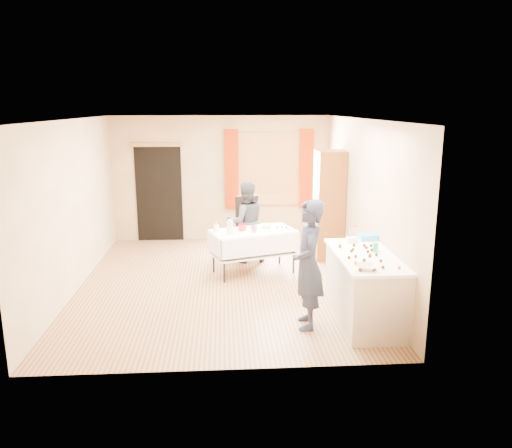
{
  "coord_description": "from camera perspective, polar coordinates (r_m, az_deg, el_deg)",
  "views": [
    {
      "loc": [
        0.04,
        -7.67,
        2.8
      ],
      "look_at": [
        0.55,
        0.0,
        0.97
      ],
      "focal_mm": 35.0,
      "sensor_mm": 36.0,
      "label": 1
    }
  ],
  "objects": [
    {
      "name": "cup_rainbow",
      "position": [
        8.26,
        -0.23,
        -0.58
      ],
      "size": [
        0.19,
        0.19,
        0.11
      ],
      "primitive_type": "imported",
      "rotation": [
        0.0,
        0.0,
        0.33
      ],
      "color": "red",
      "rests_on": "party_table"
    },
    {
      "name": "floor",
      "position": [
        8.17,
        -3.89,
        -6.75
      ],
      "size": [
        4.5,
        5.5,
        0.02
      ],
      "primitive_type": "cube",
      "color": "#9E7047",
      "rests_on": "ground"
    },
    {
      "name": "wall_front",
      "position": [
        5.13,
        -4.12,
        -3.63
      ],
      "size": [
        4.5,
        0.02,
        2.6
      ],
      "primitive_type": "cube",
      "color": "tan",
      "rests_on": "floor"
    },
    {
      "name": "ceiling",
      "position": [
        7.67,
        -4.21,
        11.95
      ],
      "size": [
        4.5,
        5.5,
        0.02
      ],
      "primitive_type": "cube",
      "color": "white",
      "rests_on": "floor"
    },
    {
      "name": "small_bowl",
      "position": [
        8.59,
        1.16,
        -0.2
      ],
      "size": [
        0.33,
        0.33,
        0.06
      ],
      "primitive_type": "imported",
      "rotation": [
        0.0,
        0.0,
        0.4
      ],
      "color": "white",
      "rests_on": "party_table"
    },
    {
      "name": "wall_left",
      "position": [
        8.14,
        -20.16,
        1.97
      ],
      "size": [
        0.02,
        5.5,
        2.6
      ],
      "primitive_type": "cube",
      "color": "tan",
      "rests_on": "floor"
    },
    {
      "name": "pastry_tray",
      "position": [
        8.47,
        2.99,
        -0.54
      ],
      "size": [
        0.34,
        0.32,
        0.02
      ],
      "primitive_type": "cube",
      "rotation": [
        0.0,
        0.0,
        0.59
      ],
      "color": "white",
      "rests_on": "party_table"
    },
    {
      "name": "cup_red",
      "position": [
        8.37,
        -1.59,
        -0.39
      ],
      "size": [
        0.18,
        0.18,
        0.11
      ],
      "primitive_type": "imported",
      "rotation": [
        0.0,
        0.0,
        0.14
      ],
      "color": "red",
      "rests_on": "party_table"
    },
    {
      "name": "wall_back",
      "position": [
        10.53,
        -4.01,
        5.19
      ],
      "size": [
        4.5,
        0.02,
        2.6
      ],
      "primitive_type": "cube",
      "color": "tan",
      "rests_on": "floor"
    },
    {
      "name": "wall_right",
      "position": [
        8.12,
        12.13,
        2.46
      ],
      "size": [
        0.02,
        5.5,
        2.6
      ],
      "primitive_type": "cube",
      "color": "tan",
      "rests_on": "floor"
    },
    {
      "name": "chair",
      "position": [
        9.6,
        -0.68,
        -1.49
      ],
      "size": [
        0.56,
        0.56,
        1.11
      ],
      "rotation": [
        0.0,
        0.0,
        0.28
      ],
      "color": "black",
      "rests_on": "floor"
    },
    {
      "name": "cake_balls",
      "position": [
        6.54,
        12.35,
        -3.51
      ],
      "size": [
        0.53,
        1.12,
        0.04
      ],
      "color": "#3F2314",
      "rests_on": "counter"
    },
    {
      "name": "soda_can",
      "position": [
        6.77,
        13.5,
        -2.64
      ],
      "size": [
        0.08,
        0.08,
        0.12
      ],
      "primitive_type": "cylinder",
      "rotation": [
        0.0,
        0.0,
        0.21
      ],
      "color": "#199849",
      "rests_on": "counter"
    },
    {
      "name": "doorway",
      "position": [
        10.64,
        -11.01,
        3.42
      ],
      "size": [
        0.95,
        0.04,
        2.0
      ],
      "primitive_type": "cube",
      "color": "black",
      "rests_on": "floor"
    },
    {
      "name": "cabinet",
      "position": [
        9.32,
        8.34,
        2.15
      ],
      "size": [
        0.5,
        0.6,
        2.01
      ],
      "primitive_type": "cube",
      "color": "brown",
      "rests_on": "floor"
    },
    {
      "name": "foam_block",
      "position": [
        7.17,
        10.9,
        -1.8
      ],
      "size": [
        0.16,
        0.12,
        0.08
      ],
      "primitive_type": "cube",
      "rotation": [
        0.0,
        0.0,
        0.14
      ],
      "color": "white",
      "rests_on": "counter"
    },
    {
      "name": "curtain_right",
      "position": [
        10.56,
        5.73,
        6.27
      ],
      "size": [
        0.28,
        0.06,
        1.65
      ],
      "primitive_type": "cube",
      "color": "#8F2605",
      "rests_on": "wall_back"
    },
    {
      "name": "party_table",
      "position": [
        8.48,
        -0.29,
        -2.7
      ],
      "size": [
        1.57,
        1.14,
        0.75
      ],
      "rotation": [
        0.0,
        0.0,
        0.33
      ],
      "color": "black",
      "rests_on": "floor"
    },
    {
      "name": "girl",
      "position": [
        6.37,
        5.99,
        -4.66
      ],
      "size": [
        0.64,
        0.45,
        1.67
      ],
      "primitive_type": "imported",
      "rotation": [
        0.0,
        0.0,
        -1.61
      ],
      "color": "#1D233D",
      "rests_on": "floor"
    },
    {
      "name": "mixing_bowl",
      "position": [
        6.05,
        12.51,
        -4.84
      ],
      "size": [
        0.37,
        0.37,
        0.06
      ],
      "primitive_type": "imported",
      "rotation": [
        0.0,
        0.0,
        -0.33
      ],
      "color": "white",
      "rests_on": "counter"
    },
    {
      "name": "curtain_left",
      "position": [
        10.42,
        -2.81,
        6.22
      ],
      "size": [
        0.28,
        0.06,
        1.65
      ],
      "primitive_type": "cube",
      "color": "#8F2605",
      "rests_on": "wall_back"
    },
    {
      "name": "bottle",
      "position": [
        8.33,
        -4.58,
        -0.28
      ],
      "size": [
        0.13,
        0.13,
        0.17
      ],
      "primitive_type": "imported",
      "rotation": [
        0.0,
        0.0,
        0.39
      ],
      "color": "white",
      "rests_on": "party_table"
    },
    {
      "name": "window_frame",
      "position": [
        10.51,
        1.47,
        6.3
      ],
      "size": [
        1.32,
        0.06,
        1.52
      ],
      "primitive_type": "cube",
      "color": "olive",
      "rests_on": "wall_back"
    },
    {
      "name": "blue_basket",
      "position": [
        7.37,
        12.77,
        -1.46
      ],
      "size": [
        0.31,
        0.22,
        0.08
      ],
      "primitive_type": "cube",
      "rotation": [
        0.0,
        0.0,
        0.07
      ],
      "color": "#2793D3",
      "rests_on": "counter"
    },
    {
      "name": "door_lintel",
      "position": [
        10.48,
        -11.28,
        8.89
      ],
      "size": [
        1.05,
        0.06,
        0.08
      ],
      "primitive_type": "cube",
      "color": "olive",
      "rests_on": "wall_back"
    },
    {
      "name": "counter",
      "position": [
        6.8,
        12.32,
        -7.11
      ],
      "size": [
        0.79,
        1.66,
        0.91
      ],
      "color": "beige",
      "rests_on": "floor"
    },
    {
      "name": "pitcher",
      "position": [
        8.12,
        -2.99,
        -0.44
      ],
      "size": [
        0.15,
        0.15,
        0.22
      ],
      "primitive_type": "cylinder",
      "rotation": [
        0.0,
        0.0,
        0.62
      ],
      "color": "silver",
      "rests_on": "party_table"
    },
    {
      "name": "woman",
      "position": [
        9.04,
        -1.16,
        0.23
      ],
      "size": [
        0.91,
        0.81,
        1.48
      ],
      "primitive_type": "imported",
      "rotation": [
        0.0,
        0.0,
        3.32
      ],
      "color": "black",
      "rests_on": "floor"
    },
    {
      "name": "window_pane",
      "position": [
        10.5,
        1.47,
        6.29
      ],
      "size": [
        1.2,
        0.02,
        1.4
      ],
      "primitive_type": "cube",
      "color": "white",
      "rests_on": "wall_back"
    }
  ]
}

